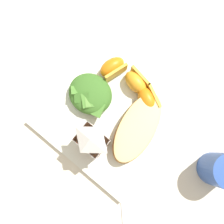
% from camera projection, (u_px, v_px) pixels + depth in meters
% --- Properties ---
extents(ground, '(3.00, 3.00, 0.00)m').
position_uv_depth(ground, '(112.00, 114.00, 0.57)').
color(ground, beige).
extents(white_plate, '(0.28, 0.28, 0.02)m').
position_uv_depth(white_plate, '(112.00, 113.00, 0.56)').
color(white_plate, white).
rests_on(white_plate, ground).
extents(cheesy_pizza_bread, '(0.11, 0.18, 0.04)m').
position_uv_depth(cheesy_pizza_bread, '(137.00, 128.00, 0.53)').
color(cheesy_pizza_bread, '#B77F42').
rests_on(cheesy_pizza_bread, white_plate).
extents(green_salad_pile, '(0.10, 0.09, 0.04)m').
position_uv_depth(green_salad_pile, '(91.00, 93.00, 0.54)').
color(green_salad_pile, '#3D7028').
rests_on(green_salad_pile, white_plate).
extents(milk_carton, '(0.06, 0.05, 0.11)m').
position_uv_depth(milk_carton, '(92.00, 140.00, 0.49)').
color(milk_carton, brown).
rests_on(milk_carton, white_plate).
extents(orange_wedge_front, '(0.07, 0.06, 0.04)m').
position_uv_depth(orange_wedge_front, '(148.00, 99.00, 0.54)').
color(orange_wedge_front, orange).
rests_on(orange_wedge_front, white_plate).
extents(orange_wedge_middle, '(0.07, 0.05, 0.04)m').
position_uv_depth(orange_wedge_middle, '(136.00, 82.00, 0.55)').
color(orange_wedge_middle, orange).
rests_on(orange_wedge_middle, white_plate).
extents(orange_wedge_rear, '(0.05, 0.07, 0.04)m').
position_uv_depth(orange_wedge_rear, '(113.00, 68.00, 0.55)').
color(orange_wedge_rear, orange).
rests_on(orange_wedge_rear, white_plate).
extents(paper_napkin, '(0.12, 0.12, 0.00)m').
position_uv_depth(paper_napkin, '(9.00, 104.00, 0.57)').
color(paper_napkin, white).
rests_on(paper_napkin, ground).
extents(metal_fork, '(0.14, 0.15, 0.01)m').
position_uv_depth(metal_fork, '(125.00, 213.00, 0.53)').
color(metal_fork, silver).
rests_on(metal_fork, ground).
extents(drinking_blue_cup, '(0.07, 0.07, 0.09)m').
position_uv_depth(drinking_blue_cup, '(221.00, 170.00, 0.51)').
color(drinking_blue_cup, '#284CA3').
rests_on(drinking_blue_cup, ground).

